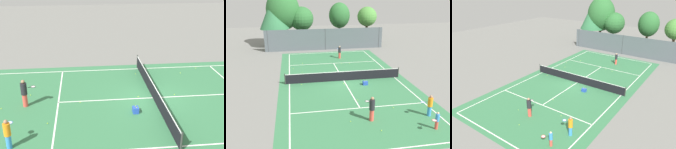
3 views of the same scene
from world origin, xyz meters
The scene contains 26 objects.
ground_plane centered at (0.00, 0.00, 0.00)m, with size 80.00×80.00×0.00m, color slate.
court_surface centered at (0.00, 0.00, 0.00)m, with size 13.00×25.00×0.01m.
tennis_net centered at (0.00, 0.00, 0.51)m, with size 11.90×0.10×1.10m.
perimeter_fence centered at (0.00, 14.00, 1.60)m, with size 18.00×0.12×3.20m.
tree_0 centered at (-6.15, 17.94, 5.66)m, with size 5.19×4.67×8.80m.
tree_1 centered at (7.15, 16.32, 4.58)m, with size 3.12×3.12×6.19m.
tree_2 centered at (-3.29, 17.66, 4.34)m, with size 3.80×3.80×6.25m.
tree_3 centered at (2.82, 17.46, 4.74)m, with size 3.40×2.98×6.82m.
tree_4 centered at (-7.52, 17.22, 5.45)m, with size 4.55×4.55×8.00m.
player_0 centered at (1.20, 8.71, 0.87)m, with size 0.44×0.94×1.69m.
player_1 centered at (4.23, -10.38, 0.66)m, with size 0.78×0.70×1.26m.
player_2 centered at (0.30, -8.46, 0.95)m, with size 0.61×0.97×1.85m.
player_3 centered at (4.72, -8.54, 0.85)m, with size 0.92×0.37×1.65m.
ball_crate centered at (1.84, -1.54, 0.18)m, with size 0.47×0.36×0.43m.
tennis_ball_0 centered at (2.60, -6.86, 0.03)m, with size 0.07×0.07×0.07m, color #CCE533.
tennis_ball_1 centered at (-0.21, -0.98, 0.03)m, with size 0.07×0.07×0.07m, color #CCE533.
tennis_ball_2 centered at (1.92, 5.76, 0.03)m, with size 0.07×0.07×0.07m, color #CCE533.
tennis_ball_3 centered at (0.19, -4.96, 0.03)m, with size 0.07×0.07×0.07m, color #CCE533.
tennis_ball_4 centered at (-0.28, 1.60, 0.03)m, with size 0.07×0.07×0.07m, color #CCE533.
tennis_ball_5 centered at (0.52, -9.97, 0.03)m, with size 0.07×0.07×0.07m, color #CCE533.
tennis_ball_6 centered at (0.93, 5.89, 0.03)m, with size 0.07×0.07×0.07m, color #CCE533.
tennis_ball_7 centered at (-4.35, -0.41, 0.03)m, with size 0.07×0.07×0.07m, color #CCE533.
tennis_ball_8 centered at (-5.07, 4.97, 0.03)m, with size 0.07×0.07×0.07m, color #CCE533.
tennis_ball_9 centered at (-3.85, 7.04, 0.03)m, with size 0.07×0.07×0.07m, color #CCE533.
tennis_ball_10 centered at (-1.24, -8.39, 0.03)m, with size 0.07×0.07×0.07m, color #CCE533.
tennis_ball_11 centered at (-4.12, 3.28, 0.03)m, with size 0.07×0.07×0.07m, color #CCE533.
Camera 2 is at (-4.99, -24.01, 9.07)m, focal length 40.78 mm.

